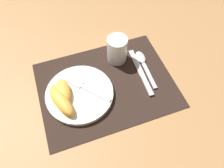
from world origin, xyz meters
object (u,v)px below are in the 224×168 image
(knife, at_px, (141,73))
(citrus_wedge_1, at_px, (59,97))
(plate, at_px, (80,94))
(spoon, at_px, (143,62))
(citrus_wedge_0, at_px, (63,92))
(citrus_wedge_2, at_px, (61,102))
(juice_glass, at_px, (117,51))
(fork, at_px, (84,87))

(knife, distance_m, citrus_wedge_1, 0.31)
(plate, distance_m, citrus_wedge_1, 0.07)
(plate, xyz_separation_m, citrus_wedge_1, (-0.07, -0.00, 0.02))
(spoon, height_order, citrus_wedge_0, citrus_wedge_0)
(citrus_wedge_2, bearing_deg, citrus_wedge_0, 71.40)
(juice_glass, height_order, citrus_wedge_2, juice_glass)
(juice_glass, bearing_deg, plate, -148.02)
(citrus_wedge_1, bearing_deg, fork, 11.94)
(knife, bearing_deg, plate, -176.48)
(plate, distance_m, knife, 0.24)
(citrus_wedge_1, bearing_deg, spoon, 10.40)
(knife, height_order, fork, fork)
(citrus_wedge_2, bearing_deg, spoon, 14.25)
(knife, bearing_deg, citrus_wedge_0, -179.45)
(plate, distance_m, citrus_wedge_2, 0.07)
(fork, bearing_deg, citrus_wedge_1, -168.06)
(knife, xyz_separation_m, citrus_wedge_0, (-0.29, -0.00, 0.03))
(knife, bearing_deg, fork, 179.54)
(plate, height_order, citrus_wedge_2, citrus_wedge_2)
(citrus_wedge_0, bearing_deg, fork, 3.59)
(knife, height_order, citrus_wedge_1, citrus_wedge_1)
(citrus_wedge_0, bearing_deg, knife, 0.55)
(juice_glass, xyz_separation_m, citrus_wedge_2, (-0.24, -0.14, -0.01))
(plate, distance_m, juice_glass, 0.21)
(fork, distance_m, citrus_wedge_0, 0.07)
(fork, height_order, citrus_wedge_1, citrus_wedge_1)
(juice_glass, relative_size, spoon, 0.57)
(knife, height_order, citrus_wedge_2, citrus_wedge_2)
(plate, height_order, knife, plate)
(plate, xyz_separation_m, juice_glass, (0.18, 0.11, 0.04))
(plate, relative_size, juice_glass, 2.26)
(spoon, relative_size, fork, 1.14)
(spoon, xyz_separation_m, citrus_wedge_1, (-0.33, -0.06, 0.03))
(spoon, bearing_deg, plate, -167.45)
(citrus_wedge_0, bearing_deg, citrus_wedge_2, -108.60)
(spoon, relative_size, citrus_wedge_0, 1.64)
(citrus_wedge_0, bearing_deg, plate, -12.75)
(plate, bearing_deg, fork, 39.91)
(citrus_wedge_1, bearing_deg, juice_glass, 24.63)
(spoon, distance_m, fork, 0.25)
(citrus_wedge_1, bearing_deg, citrus_wedge_2, -77.08)
(fork, relative_size, citrus_wedge_1, 1.36)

